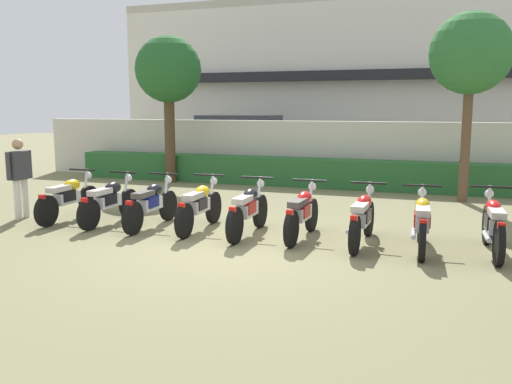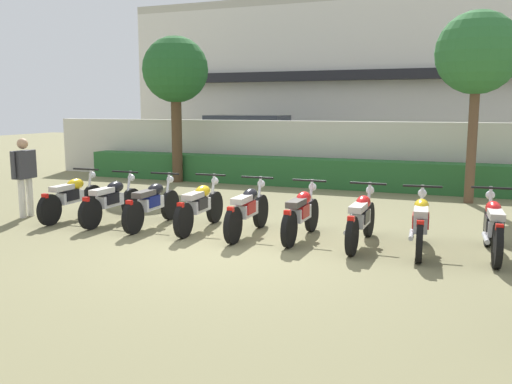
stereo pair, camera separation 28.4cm
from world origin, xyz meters
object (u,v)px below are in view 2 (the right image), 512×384
motorcycle_in_row_1 (111,200)px  motorcycle_in_row_2 (152,203)px  motorcycle_in_row_0 (71,197)px  motorcycle_in_row_6 (361,218)px  parked_car (252,143)px  motorcycle_in_row_3 (200,205)px  tree_near_inspector (175,72)px  motorcycle_in_row_4 (247,209)px  tree_far_side (477,54)px  inspector_person (24,171)px  motorcycle_in_row_5 (301,213)px  motorcycle_in_row_7 (420,223)px  motorcycle_in_row_8 (493,226)px

motorcycle_in_row_1 → motorcycle_in_row_2: size_ratio=0.97×
motorcycle_in_row_0 → motorcycle_in_row_6: 5.68m
parked_car → motorcycle_in_row_3: (2.74, -9.34, -0.49)m
tree_near_inspector → motorcycle_in_row_2: 6.68m
motorcycle_in_row_3 → motorcycle_in_row_4: bearing=-95.9°
tree_far_side → motorcycle_in_row_3: 7.14m
tree_far_side → motorcycle_in_row_0: bearing=-146.5°
tree_far_side → motorcycle_in_row_1: 8.45m
motorcycle_in_row_2 → inspector_person: size_ratio=1.20×
motorcycle_in_row_3 → motorcycle_in_row_4: 0.95m
tree_near_inspector → motorcycle_in_row_5: bearing=-45.2°
motorcycle_in_row_0 → motorcycle_in_row_6: (5.68, -0.01, -0.00)m
tree_near_inspector → motorcycle_in_row_7: (7.33, -5.59, -2.72)m
tree_near_inspector → motorcycle_in_row_8: (8.35, -5.45, -2.72)m
motorcycle_in_row_6 → motorcycle_in_row_4: bearing=91.0°
tree_near_inspector → motorcycle_in_row_0: tree_near_inspector is taller
motorcycle_in_row_2 → inspector_person: (-2.83, -0.15, 0.48)m
motorcycle_in_row_1 → motorcycle_in_row_8: (6.66, 0.06, 0.02)m
motorcycle_in_row_1 → motorcycle_in_row_5: bearing=-88.1°
parked_car → motorcycle_in_row_7: bearing=-57.1°
motorcycle_in_row_0 → motorcycle_in_row_3: (2.79, 0.05, 0.00)m
motorcycle_in_row_6 → inspector_person: (-6.67, -0.16, 0.48)m
motorcycle_in_row_6 → motorcycle_in_row_0: bearing=90.8°
tree_far_side → motorcycle_in_row_5: 6.14m
motorcycle_in_row_1 → motorcycle_in_row_7: motorcycle_in_row_7 is taller
tree_far_side → parked_car: bearing=147.6°
motorcycle_in_row_1 → motorcycle_in_row_5: (3.73, 0.06, 0.00)m
motorcycle_in_row_8 → parked_car: bearing=35.3°
motorcycle_in_row_6 → motorcycle_in_row_7: motorcycle_in_row_7 is taller
motorcycle_in_row_4 → motorcycle_in_row_5: motorcycle_in_row_4 is taller
tree_far_side → motorcycle_in_row_3: size_ratio=2.25×
parked_car → motorcycle_in_row_2: 9.59m
motorcycle_in_row_4 → motorcycle_in_row_7: motorcycle_in_row_7 is taller
motorcycle_in_row_1 → inspector_person: (-1.93, -0.15, 0.48)m
motorcycle_in_row_1 → motorcycle_in_row_6: bearing=-89.1°
motorcycle_in_row_1 → motorcycle_in_row_2: motorcycle_in_row_2 is taller
motorcycle_in_row_1 → tree_far_side: bearing=-51.8°
motorcycle_in_row_0 → motorcycle_in_row_8: 7.61m
motorcycle_in_row_1 → motorcycle_in_row_5: 3.73m
tree_far_side → motorcycle_in_row_0: tree_far_side is taller
tree_near_inspector → inspector_person: tree_near_inspector is taller
motorcycle_in_row_2 → motorcycle_in_row_5: same height
tree_near_inspector → motorcycle_in_row_0: size_ratio=2.21×
motorcycle_in_row_2 → motorcycle_in_row_4: 1.89m
motorcycle_in_row_1 → motorcycle_in_row_8: motorcycle_in_row_8 is taller
tree_near_inspector → motorcycle_in_row_7: tree_near_inspector is taller
motorcycle_in_row_5 → inspector_person: size_ratio=1.15×
motorcycle_in_row_3 → tree_near_inspector: bearing=30.9°
motorcycle_in_row_6 → motorcycle_in_row_8: 1.93m
motorcycle_in_row_1 → motorcycle_in_row_4: size_ratio=0.96×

